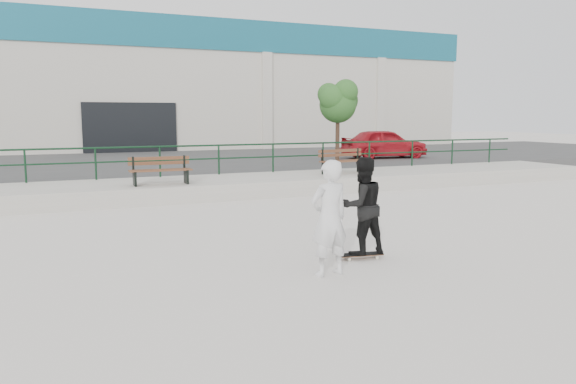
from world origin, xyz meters
name	(u,v)px	position (x,y,z in m)	size (l,w,h in m)	color
ground	(355,272)	(0.00, 0.00, 0.00)	(120.00, 120.00, 0.00)	silver
ledge	(201,188)	(0.00, 9.50, 0.25)	(30.00, 3.00, 0.50)	#AEAA9F
parking_strip	(151,166)	(0.00, 18.00, 0.25)	(60.00, 14.00, 0.50)	#3C3C3C
railing	(190,154)	(0.00, 10.80, 1.24)	(28.00, 0.06, 1.03)	#13351E
commercial_building	(111,84)	(0.00, 31.99, 4.58)	(44.20, 16.33, 8.00)	beige
bench_left	(160,171)	(-1.38, 8.81, 0.91)	(1.80, 0.59, 0.82)	brown
bench_right	(344,161)	(5.06, 9.35, 0.92)	(1.91, 0.80, 0.85)	brown
tree	(338,100)	(7.28, 13.82, 3.14)	(1.98, 1.76, 3.53)	#4F3327
red_car	(384,143)	(10.33, 14.82, 1.19)	(1.63, 4.06, 1.38)	#B41620
skateboard	(361,255)	(0.53, 0.67, 0.07)	(0.80, 0.33, 0.09)	black
standing_skater	(362,206)	(0.53, 0.67, 0.95)	(0.83, 0.65, 1.70)	black
seated_skater	(329,218)	(-0.48, 0.00, 0.92)	(0.67, 0.44, 1.84)	silver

